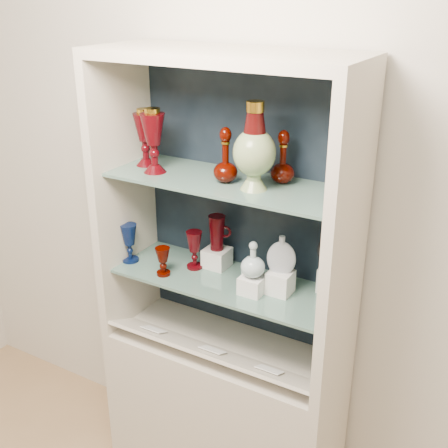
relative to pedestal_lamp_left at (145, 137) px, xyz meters
The scene contains 30 objects.
wall_back 0.46m from the pedestal_lamp_left, 27.08° to the left, with size 3.50×0.02×2.80m, color beige.
cabinet_base 1.27m from the pedestal_lamp_left, ahead, with size 1.00×0.40×0.75m, color beige.
cabinet_back_panel 0.49m from the pedestal_lamp_left, 23.37° to the left, with size 0.98×0.02×1.15m, color black.
cabinet_side_left 0.28m from the pedestal_lamp_left, 165.39° to the right, with size 0.04×0.40×1.15m, color beige.
cabinet_side_right 0.90m from the pedestal_lamp_left, ahead, with size 0.04×0.40×1.15m, color beige.
cabinet_top_cap 0.51m from the pedestal_lamp_left, ahead, with size 1.00×0.40×0.04m, color beige.
shelf_lower 0.66m from the pedestal_lamp_left, ahead, with size 0.92×0.34×0.01m, color slate.
shelf_upper 0.40m from the pedestal_lamp_left, ahead, with size 0.92×0.34×0.01m, color slate.
label_ledge 0.90m from the pedestal_lamp_left, 19.82° to the right, with size 0.92×0.18×0.01m, color beige.
label_card_0 1.03m from the pedestal_lamp_left, 12.00° to the right, with size 0.10×0.07×0.00m, color white.
label_card_1 0.81m from the pedestal_lamp_left, 54.18° to the right, with size 0.10×0.07×0.00m, color white.
label_card_2 0.89m from the pedestal_lamp_left, 19.28° to the right, with size 0.10×0.07×0.00m, color white.
pedestal_lamp_left is the anchor object (origin of this frame).
pedestal_lamp_right 0.10m from the pedestal_lamp_left, 33.72° to the right, with size 0.10×0.10×0.25m, color #470408, non-canonical shape.
enamel_urn 0.51m from the pedestal_lamp_left, ahead, with size 0.15×0.15×0.31m, color #114926, non-canonical shape.
ruby_decanter_a 0.39m from the pedestal_lamp_left, ahead, with size 0.09×0.09×0.23m, color #400700, non-canonical shape.
ruby_decanter_b 0.57m from the pedestal_lamp_left, ahead, with size 0.09×0.09×0.21m, color #400700, non-canonical shape.
lidded_bowl 0.82m from the pedestal_lamp_left, ahead, with size 0.08×0.08×0.09m, color #400700, non-canonical shape.
cobalt_goblet 0.46m from the pedestal_lamp_left, 132.35° to the right, with size 0.07×0.07×0.17m, color #0B1944, non-canonical shape.
ruby_goblet_tall 0.50m from the pedestal_lamp_left, ahead, with size 0.07×0.07×0.16m, color #470408, non-canonical shape.
ruby_goblet_small 0.50m from the pedestal_lamp_left, 36.29° to the right, with size 0.06×0.06×0.12m, color #400700, non-canonical shape.
riser_ruby_pitcher 0.58m from the pedestal_lamp_left, 14.89° to the left, with size 0.10×0.10×0.08m, color silver.
ruby_pitcher 0.48m from the pedestal_lamp_left, 14.89° to the left, with size 0.11×0.07×0.15m, color #470408, non-canonical shape.
clear_square_bottle 0.67m from the pedestal_lamp_left, ahead, with size 0.04×0.04×0.12m, color #A0B8BD, non-canonical shape.
riser_flat_flask 0.78m from the pedestal_lamp_left, ahead, with size 0.09×0.09×0.09m, color silver.
flat_flask 0.71m from the pedestal_lamp_left, ahead, with size 0.11×0.04×0.15m, color #A4ABB7, non-canonical shape.
riser_clear_round_decanter 0.72m from the pedestal_lamp_left, ahead, with size 0.09×0.09×0.07m, color silver.
clear_round_decanter 0.65m from the pedestal_lamp_left, ahead, with size 0.09×0.09×0.14m, color #A0B8BD, non-canonical shape.
riser_cameo_medallion 0.91m from the pedestal_lamp_left, ahead, with size 0.08×0.08×0.10m, color silver.
cameo_medallion 0.86m from the pedestal_lamp_left, ahead, with size 0.11×0.04×0.13m, color black, non-canonical shape.
Camera 1 is at (0.99, -0.18, 2.14)m, focal length 45.00 mm.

